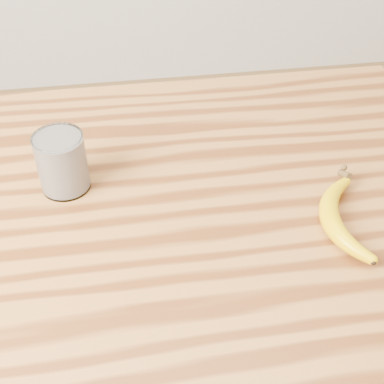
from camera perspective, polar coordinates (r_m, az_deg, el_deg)
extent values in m
cube|color=#965E2B|center=(0.97, -4.04, -1.40)|extent=(1.20, 0.80, 0.04)
cylinder|color=brown|center=(1.63, 14.79, -2.95)|extent=(0.06, 0.06, 0.86)
cylinder|color=white|center=(0.97, -13.70, 3.08)|extent=(0.09, 0.09, 0.11)
torus|color=white|center=(0.94, -14.22, 5.67)|extent=(0.09, 0.09, 0.00)
cylinder|color=silver|center=(0.97, -13.68, 3.02)|extent=(0.08, 0.08, 0.10)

